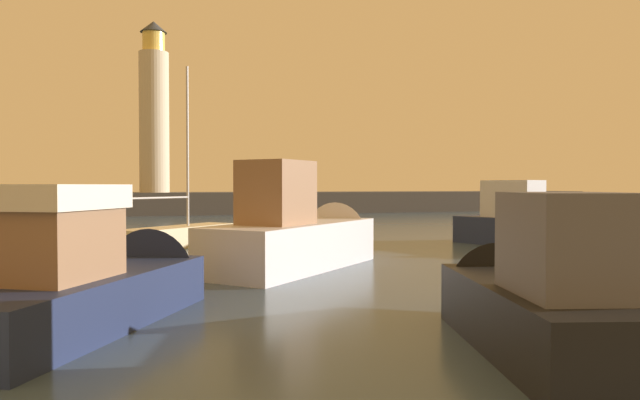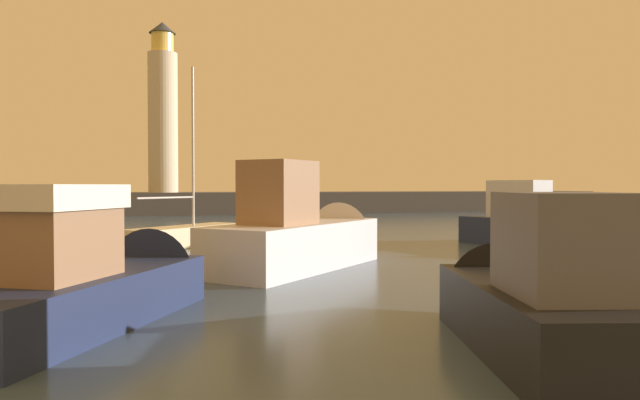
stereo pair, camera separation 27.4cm
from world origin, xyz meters
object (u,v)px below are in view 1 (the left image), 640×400
object	(u,v)px
motorboat_4	(550,228)
sailboat_moored	(179,235)
motorboat_3	(525,294)
lighthouse	(154,112)
motorboat_1	(2,257)
motorboat_5	(112,277)
motorboat_2	(310,235)

from	to	relation	value
motorboat_4	sailboat_moored	bearing A→B (deg)	160.32
motorboat_3	motorboat_4	world-z (taller)	motorboat_4
lighthouse	sailboat_moored	distance (m)	32.81
motorboat_1	motorboat_5	distance (m)	6.96
motorboat_5	motorboat_3	bearing A→B (deg)	-31.21
motorboat_5	sailboat_moored	bearing A→B (deg)	81.09
lighthouse	motorboat_3	world-z (taller)	lighthouse
motorboat_2	motorboat_5	distance (m)	9.13
motorboat_2	motorboat_4	size ratio (longest dim) A/B	0.92
lighthouse	motorboat_4	world-z (taller)	lighthouse
motorboat_4	motorboat_5	bearing A→B (deg)	-154.97
lighthouse	motorboat_1	size ratio (longest dim) A/B	2.40
motorboat_1	lighthouse	bearing A→B (deg)	82.61
motorboat_2	motorboat_5	size ratio (longest dim) A/B	1.01
motorboat_3	sailboat_moored	xyz separation A→B (m)	(-5.07, 18.54, -0.34)
lighthouse	motorboat_5	xyz separation A→B (m)	(-1.69, -45.52, -9.21)
lighthouse	motorboat_2	distance (m)	40.26
lighthouse	motorboat_3	xyz separation A→B (m)	(5.60, -49.94, -9.17)
lighthouse	motorboat_2	xyz separation A→B (m)	(4.67, -38.97, -8.96)
motorboat_1	motorboat_5	bearing A→B (deg)	-60.47
motorboat_5	motorboat_4	bearing A→B (deg)	25.03
motorboat_5	sailboat_moored	size ratio (longest dim) A/B	1.00
lighthouse	motorboat_1	distance (m)	40.89
lighthouse	motorboat_4	distance (m)	41.55
motorboat_2	motorboat_4	xyz separation A→B (m)	(11.73, 1.90, -0.13)
motorboat_2	lighthouse	bearing A→B (deg)	96.84
motorboat_3	lighthouse	bearing A→B (deg)	96.40
motorboat_3	motorboat_4	xyz separation A→B (m)	(10.80, 12.86, 0.08)
motorboat_4	sailboat_moored	distance (m)	16.87
motorboat_2	motorboat_3	distance (m)	11.01
motorboat_2	motorboat_5	bearing A→B (deg)	-134.16
lighthouse	motorboat_5	bearing A→B (deg)	-92.12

